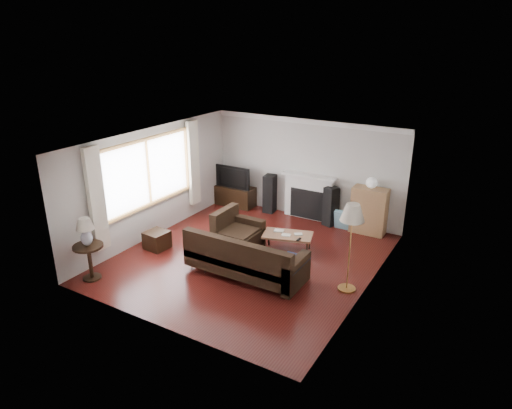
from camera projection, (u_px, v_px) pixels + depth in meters
The scene contains 17 objects.
room at pixel (248, 202), 9.12m from camera, with size 5.10×5.60×2.54m.
window at pixel (149, 172), 10.02m from camera, with size 0.12×2.74×1.54m, color olive.
curtain_near at pixel (96, 200), 8.82m from camera, with size 0.10×0.35×2.10m, color white.
curtain_far at pixel (193, 163), 11.27m from camera, with size 0.10×0.35×2.10m, color white.
fireplace at pixel (309, 197), 11.41m from camera, with size 1.40×0.26×1.15m, color white.
tv_stand at pixel (235, 196), 12.39m from camera, with size 1.06×0.48×0.53m, color black.
television at pixel (235, 176), 12.19m from camera, with size 1.03×0.14×0.59m, color black.
speaker_left at pixel (270, 194), 11.86m from camera, with size 0.28×0.33×1.00m, color black.
speaker_right at pixel (331, 206), 11.05m from camera, with size 0.27×0.32×0.96m, color black.
bookshelf at pixel (369, 211), 10.58m from camera, with size 0.80×0.38×1.11m, color #9E7349.
globe_lamp at pixel (372, 183), 10.34m from camera, with size 0.26×0.26×0.26m, color white.
sectional_sofa at pixel (246, 256), 8.74m from camera, with size 2.53×1.85×0.82m, color black.
coffee_table at pixel (287, 243), 9.79m from camera, with size 1.04×0.57×0.41m, color #916345.
footstool at pixel (157, 240), 9.94m from camera, with size 0.46×0.46×0.39m, color black.
floor_lamp at pixel (350, 248), 8.10m from camera, with size 0.43×0.43×1.68m, color #B37F3E.
side_table at pixel (90, 262), 8.65m from camera, with size 0.56×0.56×0.70m, color black.
table_lamp at pixel (86, 232), 8.43m from camera, with size 0.33×0.33×0.54m, color silver.
Camera 1 is at (4.48, -7.28, 4.44)m, focal length 32.00 mm.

